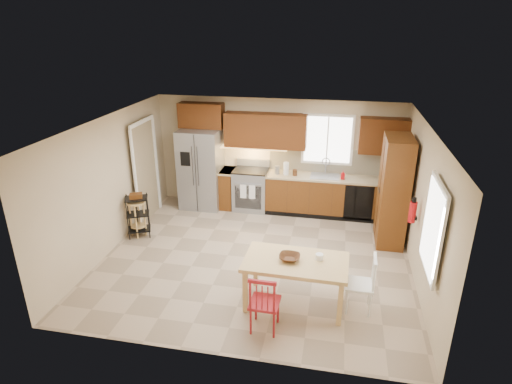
{
  "coord_description": "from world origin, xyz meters",
  "views": [
    {
      "loc": [
        1.33,
        -6.7,
        4.07
      ],
      "look_at": [
        -0.08,
        0.4,
        1.15
      ],
      "focal_mm": 30.0,
      "sensor_mm": 36.0,
      "label": 1
    }
  ],
  "objects_px": {
    "chair_red": "(265,302)",
    "table_bowl": "(289,260)",
    "pantry": "(393,191)",
    "bar_stool": "(138,218)",
    "soap_bottle": "(343,175)",
    "table_jar": "(319,258)",
    "chair_white": "(360,284)",
    "refrigerator": "(201,169)",
    "fire_extinguisher": "(413,212)",
    "range_stove": "(251,190)",
    "dining_table": "(295,283)",
    "utility_cart": "(138,216)"
  },
  "relations": [
    {
      "from": "range_stove",
      "to": "table_bowl",
      "type": "relative_size",
      "value": 2.96
    },
    {
      "from": "table_jar",
      "to": "utility_cart",
      "type": "bearing_deg",
      "value": 157.29
    },
    {
      "from": "refrigerator",
      "to": "table_jar",
      "type": "distance_m",
      "value": 4.33
    },
    {
      "from": "fire_extinguisher",
      "to": "bar_stool",
      "type": "xyz_separation_m",
      "value": [
        -5.13,
        0.28,
        -0.72
      ]
    },
    {
      "from": "range_stove",
      "to": "table_bowl",
      "type": "bearing_deg",
      "value": -69.05
    },
    {
      "from": "pantry",
      "to": "chair_red",
      "type": "bearing_deg",
      "value": -122.37
    },
    {
      "from": "pantry",
      "to": "utility_cart",
      "type": "height_order",
      "value": "pantry"
    },
    {
      "from": "chair_red",
      "to": "table_jar",
      "type": "bearing_deg",
      "value": 48.97
    },
    {
      "from": "chair_red",
      "to": "bar_stool",
      "type": "height_order",
      "value": "chair_red"
    },
    {
      "from": "dining_table",
      "to": "refrigerator",
      "type": "bearing_deg",
      "value": 128.96
    },
    {
      "from": "chair_red",
      "to": "chair_white",
      "type": "xyz_separation_m",
      "value": [
        1.3,
        0.7,
        0.0
      ]
    },
    {
      "from": "range_stove",
      "to": "bar_stool",
      "type": "xyz_separation_m",
      "value": [
        -1.95,
        -1.76,
        -0.08
      ]
    },
    {
      "from": "fire_extinguisher",
      "to": "bar_stool",
      "type": "relative_size",
      "value": 0.48
    },
    {
      "from": "chair_white",
      "to": "table_jar",
      "type": "distance_m",
      "value": 0.7
    },
    {
      "from": "pantry",
      "to": "bar_stool",
      "type": "height_order",
      "value": "pantry"
    },
    {
      "from": "dining_table",
      "to": "bar_stool",
      "type": "xyz_separation_m",
      "value": [
        -3.34,
        1.63,
        0.0
      ]
    },
    {
      "from": "table_jar",
      "to": "utility_cart",
      "type": "distance_m",
      "value": 3.99
    },
    {
      "from": "soap_bottle",
      "to": "utility_cart",
      "type": "xyz_separation_m",
      "value": [
        -3.96,
        -1.68,
        -0.56
      ]
    },
    {
      "from": "soap_bottle",
      "to": "utility_cart",
      "type": "height_order",
      "value": "soap_bottle"
    },
    {
      "from": "soap_bottle",
      "to": "bar_stool",
      "type": "bearing_deg",
      "value": -157.23
    },
    {
      "from": "soap_bottle",
      "to": "table_bowl",
      "type": "relative_size",
      "value": 0.61
    },
    {
      "from": "dining_table",
      "to": "table_jar",
      "type": "height_order",
      "value": "table_jar"
    },
    {
      "from": "refrigerator",
      "to": "pantry",
      "type": "distance_m",
      "value": 4.23
    },
    {
      "from": "fire_extinguisher",
      "to": "table_bowl",
      "type": "height_order",
      "value": "fire_extinguisher"
    },
    {
      "from": "chair_white",
      "to": "utility_cart",
      "type": "bearing_deg",
      "value": 71.31
    },
    {
      "from": "refrigerator",
      "to": "chair_red",
      "type": "bearing_deg",
      "value": -61.13
    },
    {
      "from": "range_stove",
      "to": "chair_red",
      "type": "relative_size",
      "value": 1.02
    },
    {
      "from": "fire_extinguisher",
      "to": "chair_white",
      "type": "height_order",
      "value": "fire_extinguisher"
    },
    {
      "from": "chair_white",
      "to": "bar_stool",
      "type": "xyz_separation_m",
      "value": [
        -4.29,
        1.58,
        -0.08
      ]
    },
    {
      "from": "table_bowl",
      "to": "bar_stool",
      "type": "xyz_separation_m",
      "value": [
        -3.25,
        1.63,
        -0.38
      ]
    },
    {
      "from": "pantry",
      "to": "dining_table",
      "type": "distance_m",
      "value": 2.96
    },
    {
      "from": "chair_red",
      "to": "table_bowl",
      "type": "xyz_separation_m",
      "value": [
        0.25,
        0.65,
        0.31
      ]
    },
    {
      "from": "bar_stool",
      "to": "utility_cart",
      "type": "height_order",
      "value": "utility_cart"
    },
    {
      "from": "fire_extinguisher",
      "to": "dining_table",
      "type": "distance_m",
      "value": 2.36
    },
    {
      "from": "table_bowl",
      "to": "utility_cart",
      "type": "xyz_separation_m",
      "value": [
        -3.23,
        1.63,
        -0.33
      ]
    },
    {
      "from": "dining_table",
      "to": "range_stove",
      "type": "bearing_deg",
      "value": 113.93
    },
    {
      "from": "chair_red",
      "to": "table_jar",
      "type": "distance_m",
      "value": 1.07
    },
    {
      "from": "chair_white",
      "to": "pantry",
      "type": "bearing_deg",
      "value": -13.54
    },
    {
      "from": "refrigerator",
      "to": "range_stove",
      "type": "xyz_separation_m",
      "value": [
        1.15,
        0.06,
        -0.45
      ]
    },
    {
      "from": "range_stove",
      "to": "utility_cart",
      "type": "xyz_separation_m",
      "value": [
        -1.93,
        -1.76,
        -0.03
      ]
    },
    {
      "from": "chair_red",
      "to": "bar_stool",
      "type": "xyz_separation_m",
      "value": [
        -2.99,
        2.28,
        -0.08
      ]
    },
    {
      "from": "soap_bottle",
      "to": "fire_extinguisher",
      "type": "bearing_deg",
      "value": -59.47
    },
    {
      "from": "pantry",
      "to": "table_bowl",
      "type": "relative_size",
      "value": 6.75
    },
    {
      "from": "chair_white",
      "to": "table_bowl",
      "type": "relative_size",
      "value": 2.9
    },
    {
      "from": "chair_red",
      "to": "utility_cart",
      "type": "relative_size",
      "value": 1.04
    },
    {
      "from": "dining_table",
      "to": "table_bowl",
      "type": "height_order",
      "value": "table_bowl"
    },
    {
      "from": "fire_extinguisher",
      "to": "table_jar",
      "type": "bearing_deg",
      "value": -139.05
    },
    {
      "from": "table_jar",
      "to": "bar_stool",
      "type": "xyz_separation_m",
      "value": [
        -3.68,
        1.54,
        -0.41
      ]
    },
    {
      "from": "range_stove",
      "to": "chair_white",
      "type": "relative_size",
      "value": 1.02
    },
    {
      "from": "range_stove",
      "to": "pantry",
      "type": "distance_m",
      "value": 3.19
    }
  ]
}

